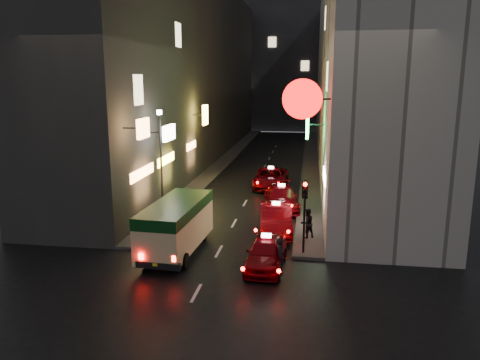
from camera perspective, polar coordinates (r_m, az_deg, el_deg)
The scene contains 15 objects.
ground at distance 15.23m, azimuth -9.20°, elevation -19.96°, with size 120.00×120.00×0.00m, color black.
building_left at distance 47.80m, azimuth -6.30°, elevation 13.27°, with size 7.39×52.00×18.00m.
building_right at distance 46.39m, azimuth 13.71°, elevation 13.04°, with size 8.14×52.00×18.00m.
building_far at distance 78.39m, azimuth 5.74°, elevation 14.32°, with size 30.00×10.00×22.00m, color #35343A.
sidewalk_left at distance 47.66m, azimuth -1.68°, elevation 2.57°, with size 1.50×52.00×0.15m, color #403E3B.
sidewalk_right at distance 46.91m, azimuth 8.60°, elevation 2.28°, with size 1.50×52.00×0.15m, color #403E3B.
minibus at distance 22.13m, azimuth -7.76°, elevation -5.02°, with size 2.31×5.83×2.46m.
taxi_near at distance 20.58m, azimuth 3.22°, elevation -8.50°, with size 2.25×5.07×1.76m.
taxi_second at distance 25.08m, azimuth 4.40°, elevation -4.44°, with size 2.83×5.80×1.95m.
taxi_third at distance 29.72m, azimuth 5.07°, elevation -1.91°, with size 2.92×5.53×1.85m.
taxi_far at distance 35.45m, azimuth 3.78°, elevation 0.45°, with size 2.26×5.36×1.87m.
pedestrian_crossing at distance 19.92m, azimuth 4.92°, elevation -8.95°, with size 0.59×0.38×1.78m, color black.
pedestrian_sidewalk at distance 24.01m, azimuth 8.19°, elevation -5.00°, with size 0.65×0.41×1.73m, color black.
traffic_light at distance 21.39m, azimuth 7.90°, elevation -2.48°, with size 0.26×0.43×3.50m.
lamp_post at distance 26.93m, azimuth -9.62°, elevation 2.76°, with size 0.28×0.28×6.22m.
Camera 1 is at (4.17, -12.22, 8.08)m, focal length 35.00 mm.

